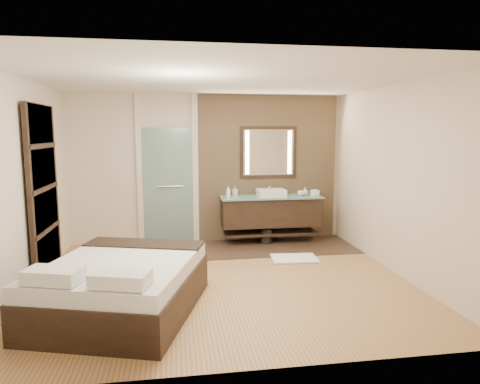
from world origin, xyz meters
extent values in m
plane|color=#93653D|center=(0.00, 0.00, 0.00)|extent=(5.00, 5.00, 0.00)
cube|color=#34251C|center=(0.60, 1.60, 0.01)|extent=(3.80, 1.30, 0.01)
cube|color=#A3815D|center=(1.10, 2.21, 1.35)|extent=(2.60, 0.08, 2.70)
cube|color=black|center=(1.10, 1.92, 0.57)|extent=(1.80, 0.50, 0.50)
cube|color=black|center=(1.10, 1.92, 0.18)|extent=(1.71, 0.45, 0.04)
cube|color=#82C6C2|center=(1.10, 1.90, 0.85)|extent=(1.85, 0.55, 0.03)
cube|color=white|center=(1.10, 1.90, 0.93)|extent=(0.50, 0.38, 0.13)
cylinder|color=silver|center=(1.10, 2.09, 0.95)|extent=(0.03, 0.03, 0.18)
cylinder|color=silver|center=(1.10, 2.05, 1.03)|extent=(0.02, 0.10, 0.02)
cube|color=black|center=(1.10, 2.16, 1.65)|extent=(1.06, 0.03, 0.96)
cube|color=white|center=(1.10, 2.15, 1.65)|extent=(0.94, 0.01, 0.84)
cube|color=#FFECBF|center=(0.70, 2.14, 1.65)|extent=(0.07, 0.01, 0.80)
cube|color=#FFECBF|center=(1.50, 2.14, 1.65)|extent=(0.07, 0.01, 0.80)
cube|color=#A5D1CB|center=(-0.75, 2.20, 1.05)|extent=(0.90, 0.05, 2.10)
cylinder|color=silver|center=(-0.70, 2.15, 1.05)|extent=(0.45, 0.03, 0.03)
cube|color=beige|center=(-1.25, 2.21, 1.35)|extent=(0.10, 0.08, 2.70)
cube|color=beige|center=(-0.25, 2.21, 1.35)|extent=(0.10, 0.08, 2.70)
cube|color=black|center=(-2.43, 0.60, 1.20)|extent=(0.06, 1.20, 2.40)
cube|color=beige|center=(-2.41, 0.60, 0.37)|extent=(0.02, 1.06, 0.52)
cube|color=beige|center=(-2.41, 0.60, 0.96)|extent=(0.02, 1.06, 0.52)
cube|color=beige|center=(-2.41, 0.60, 1.54)|extent=(0.02, 1.06, 0.52)
cube|color=beige|center=(-2.41, 0.60, 2.13)|extent=(0.02, 1.06, 0.52)
cube|color=black|center=(-1.25, -0.83, 0.21)|extent=(2.04, 2.29, 0.42)
cube|color=silver|center=(-1.25, -0.83, 0.51)|extent=(1.98, 2.23, 0.17)
cube|color=black|center=(-1.03, -0.14, 0.60)|extent=(1.56, 0.85, 0.04)
cube|color=silver|center=(-1.79, -1.47, 0.67)|extent=(0.59, 0.43, 0.13)
cube|color=silver|center=(-1.15, -1.67, 0.67)|extent=(0.59, 0.43, 0.13)
cube|color=white|center=(1.24, 0.82, 0.02)|extent=(0.76, 0.55, 0.02)
cylinder|color=black|center=(1.01, 1.85, 0.14)|extent=(0.25, 0.25, 0.27)
cube|color=white|center=(1.92, 1.87, 0.92)|extent=(0.15, 0.15, 0.10)
imported|color=white|center=(0.31, 1.86, 0.97)|extent=(0.09, 0.09, 0.21)
imported|color=#B2B2B2|center=(0.46, 2.05, 0.95)|extent=(0.10, 0.11, 0.18)
imported|color=#A2CCC8|center=(1.74, 1.92, 0.94)|extent=(0.13, 0.13, 0.15)
imported|color=white|center=(1.66, 1.91, 0.91)|extent=(0.13, 0.13, 0.09)
camera|label=1|loc=(-0.64, -5.61, 2.03)|focal=32.00mm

